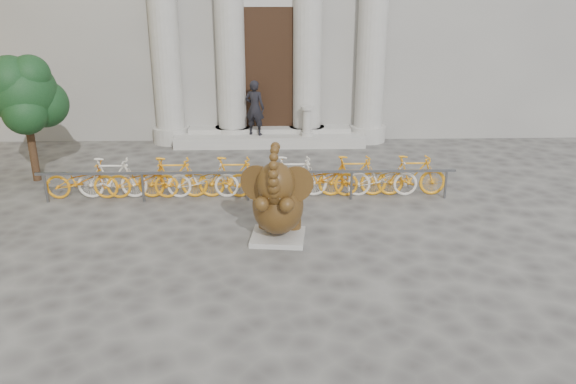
{
  "coord_description": "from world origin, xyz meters",
  "views": [
    {
      "loc": [
        0.09,
        -8.07,
        4.74
      ],
      "look_at": [
        0.37,
        1.91,
        1.1
      ],
      "focal_mm": 35.0,
      "sensor_mm": 36.0,
      "label": 1
    }
  ],
  "objects_px": {
    "tree": "(25,94)",
    "pedestrian": "(255,108)",
    "elephant_statue": "(278,205)",
    "bike_rack": "(247,177)"
  },
  "relations": [
    {
      "from": "elephant_statue",
      "to": "pedestrian",
      "type": "height_order",
      "value": "elephant_statue"
    },
    {
      "from": "elephant_statue",
      "to": "tree",
      "type": "height_order",
      "value": "tree"
    },
    {
      "from": "bike_rack",
      "to": "pedestrian",
      "type": "distance_m",
      "value": 4.71
    },
    {
      "from": "pedestrian",
      "to": "bike_rack",
      "type": "bearing_deg",
      "value": 109.8
    },
    {
      "from": "tree",
      "to": "elephant_statue",
      "type": "bearing_deg",
      "value": -31.9
    },
    {
      "from": "bike_rack",
      "to": "tree",
      "type": "distance_m",
      "value": 5.96
    },
    {
      "from": "tree",
      "to": "pedestrian",
      "type": "distance_m",
      "value": 6.57
    },
    {
      "from": "tree",
      "to": "bike_rack",
      "type": "bearing_deg",
      "value": -13.93
    },
    {
      "from": "tree",
      "to": "pedestrian",
      "type": "height_order",
      "value": "tree"
    },
    {
      "from": "bike_rack",
      "to": "tree",
      "type": "xyz_separation_m",
      "value": [
        -5.53,
        1.37,
        1.76
      ]
    }
  ]
}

